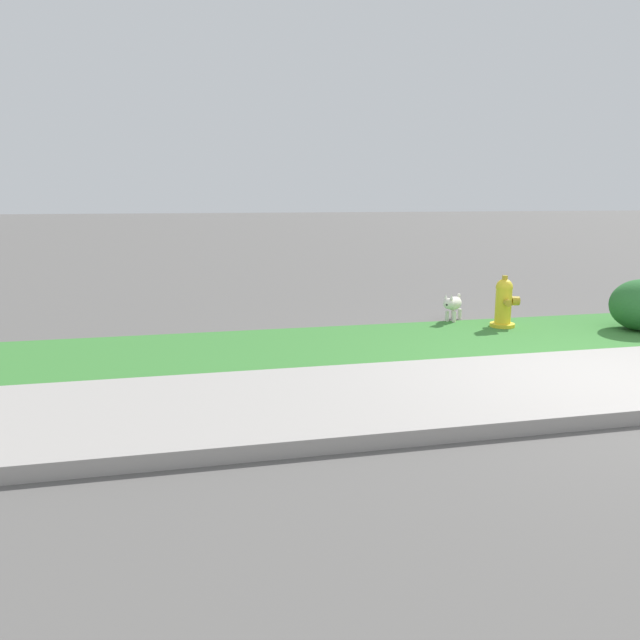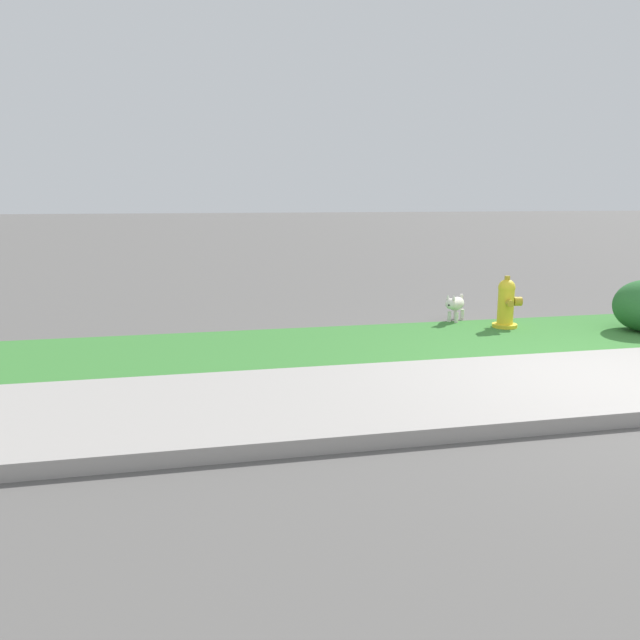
% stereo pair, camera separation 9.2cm
% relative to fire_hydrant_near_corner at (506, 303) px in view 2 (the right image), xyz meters
% --- Properties ---
extents(ground_plane, '(120.00, 120.00, 0.00)m').
position_rel_fire_hydrant_near_corner_xyz_m(ground_plane, '(-0.09, -2.37, -0.33)').
color(ground_plane, '#5B5956').
extents(sidewalk_pavement, '(18.00, 1.99, 0.01)m').
position_rel_fire_hydrant_near_corner_xyz_m(sidewalk_pavement, '(-0.09, -2.37, -0.32)').
color(sidewalk_pavement, '#9E9993').
rests_on(sidewalk_pavement, ground).
extents(grass_verge, '(18.00, 1.91, 0.01)m').
position_rel_fire_hydrant_near_corner_xyz_m(grass_verge, '(-0.09, -0.43, -0.32)').
color(grass_verge, '#387A33').
rests_on(grass_verge, ground).
extents(fire_hydrant_near_corner, '(0.37, 0.40, 0.69)m').
position_rel_fire_hydrant_near_corner_xyz_m(fire_hydrant_near_corner, '(0.00, 0.00, 0.00)').
color(fire_hydrant_near_corner, yellow).
rests_on(fire_hydrant_near_corner, ground).
extents(small_white_dog, '(0.43, 0.45, 0.40)m').
position_rel_fire_hydrant_near_corner_xyz_m(small_white_dog, '(-0.48, 0.52, -0.09)').
color(small_white_dog, silver).
rests_on(small_white_dog, ground).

